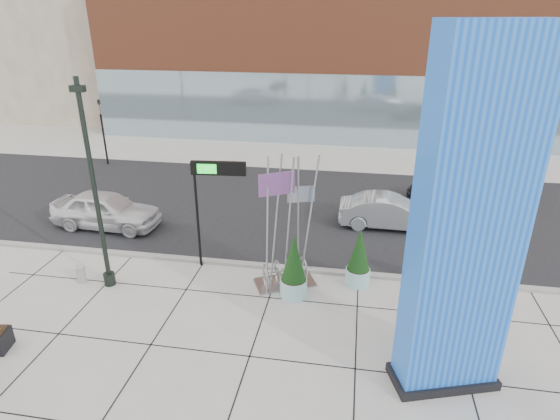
% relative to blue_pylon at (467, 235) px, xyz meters
% --- Properties ---
extents(ground, '(160.00, 160.00, 0.00)m').
position_rel_blue_pylon_xyz_m(ground, '(-6.29, 1.03, -4.35)').
color(ground, '#9E9991').
rests_on(ground, ground).
extents(street_asphalt, '(80.00, 12.00, 0.02)m').
position_rel_blue_pylon_xyz_m(street_asphalt, '(-6.29, 11.03, -4.34)').
color(street_asphalt, black).
rests_on(street_asphalt, ground).
extents(curb_edge, '(80.00, 0.30, 0.12)m').
position_rel_blue_pylon_xyz_m(curb_edge, '(-6.29, 5.03, -4.29)').
color(curb_edge, gray).
rests_on(curb_edge, ground).
extents(tower_podium, '(34.00, 10.00, 11.00)m').
position_rel_blue_pylon_xyz_m(tower_podium, '(-5.29, 28.03, 1.15)').
color(tower_podium, brown).
rests_on(tower_podium, ground).
extents(tower_glass_front, '(34.00, 0.60, 5.00)m').
position_rel_blue_pylon_xyz_m(tower_glass_front, '(-5.29, 23.23, -1.85)').
color(tower_glass_front, '#8CA5B2').
rests_on(tower_glass_front, ground).
extents(blue_pylon, '(2.94, 1.98, 9.00)m').
position_rel_blue_pylon_xyz_m(blue_pylon, '(0.00, 0.00, 0.00)').
color(blue_pylon, blue).
rests_on(blue_pylon, ground).
extents(lamp_post, '(0.46, 0.40, 7.30)m').
position_rel_blue_pylon_xyz_m(lamp_post, '(-11.12, 2.92, -1.36)').
color(lamp_post, black).
rests_on(lamp_post, ground).
extents(public_art_sculpture, '(2.38, 1.86, 4.83)m').
position_rel_blue_pylon_xyz_m(public_art_sculpture, '(-4.88, 4.03, -3.08)').
color(public_art_sculpture, '#A2A4A6').
rests_on(public_art_sculpture, ground).
extents(concrete_bollard, '(0.33, 0.33, 0.64)m').
position_rel_blue_pylon_xyz_m(concrete_bollard, '(-12.21, 2.90, -4.03)').
color(concrete_bollard, gray).
rests_on(concrete_bollard, ground).
extents(overhead_street_sign, '(1.99, 0.35, 4.20)m').
position_rel_blue_pylon_xyz_m(overhead_street_sign, '(-7.62, 4.83, -0.74)').
color(overhead_street_sign, black).
rests_on(overhead_street_sign, ground).
extents(round_planter_east, '(0.93, 0.93, 2.33)m').
position_rel_blue_pylon_xyz_m(round_planter_east, '(0.71, 4.63, -3.25)').
color(round_planter_east, '#9BD1CD').
rests_on(round_planter_east, ground).
extents(round_planter_mid, '(0.88, 0.88, 2.20)m').
position_rel_blue_pylon_xyz_m(round_planter_mid, '(-2.32, 4.44, -3.31)').
color(round_planter_mid, '#9BD1CD').
rests_on(round_planter_mid, ground).
extents(round_planter_west, '(0.93, 0.93, 2.33)m').
position_rel_blue_pylon_xyz_m(round_planter_west, '(-4.49, 3.31, -3.25)').
color(round_planter_west, '#9BD1CD').
rests_on(round_planter_west, ground).
extents(car_white_west, '(4.94, 2.17, 1.65)m').
position_rel_blue_pylon_xyz_m(car_white_west, '(-13.60, 7.40, -3.52)').
color(car_white_west, silver).
rests_on(car_white_west, ground).
extents(car_silver_mid, '(4.49, 1.58, 1.48)m').
position_rel_blue_pylon_xyz_m(car_silver_mid, '(-1.02, 9.53, -3.61)').
color(car_silver_mid, '#999CA0').
rests_on(car_silver_mid, ground).
extents(car_dark_east, '(4.69, 2.65, 1.28)m').
position_rel_blue_pylon_xyz_m(car_dark_east, '(2.23, 12.94, -3.71)').
color(car_dark_east, black).
rests_on(car_dark_east, ground).
extents(traffic_signal, '(0.15, 0.18, 4.10)m').
position_rel_blue_pylon_xyz_m(traffic_signal, '(-18.29, 16.03, -2.05)').
color(traffic_signal, black).
rests_on(traffic_signal, ground).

